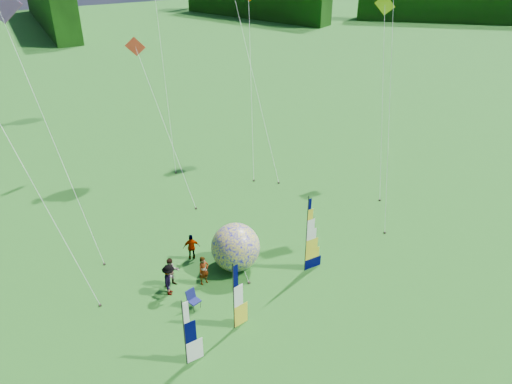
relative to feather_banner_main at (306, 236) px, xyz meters
name	(u,v)px	position (x,y,z in m)	size (l,w,h in m)	color
ground	(311,318)	(-1.78, -3.38, -2.33)	(220.00, 220.00, 0.00)	#235E16
treeline_ring	(315,252)	(-1.78, -3.38, 1.67)	(210.00, 210.00, 8.00)	#14490D
feather_banner_main	(306,236)	(0.00, 0.00, 0.00)	(1.27, 0.10, 4.67)	#000039
side_banner_left	(234,298)	(-5.48, -2.25, -0.47)	(1.03, 0.10, 3.73)	yellow
side_banner_far	(184,335)	(-8.32, -3.27, -0.57)	(1.04, 0.10, 3.53)	white
bol_inflatable	(236,247)	(-3.31, 2.10, -0.95)	(2.76, 2.76, 2.76)	#110EA4
spectator_a	(204,270)	(-5.46, 1.61, -1.47)	(0.63, 0.41, 1.72)	#66594C
spectator_b	(171,272)	(-7.06, 2.25, -1.46)	(0.84, 0.42, 1.74)	#66594C
spectator_c	(169,280)	(-7.39, 1.66, -1.42)	(1.17, 0.44, 1.82)	#66594C
spectator_d	(192,247)	(-5.22, 4.03, -1.51)	(0.96, 0.39, 1.64)	#66594C
camp_chair	(194,300)	(-6.67, 0.01, -1.81)	(0.61, 0.61, 1.05)	#101449
kite_whale	(241,14)	(4.05, 16.03, 8.97)	(3.41, 15.62, 22.61)	black
kite_rainbow_delta	(49,122)	(-11.09, 8.66, 5.65)	(6.47, 9.84, 15.97)	#EF3D5A
kite_parafoil	(392,79)	(8.50, 4.10, 6.56)	(7.50, 10.15, 17.78)	#AE122D
small_kite_red	(164,117)	(-3.30, 13.51, 3.00)	(3.24, 10.97, 10.66)	#F63926
small_kite_orange	(251,75)	(4.39, 15.14, 4.59)	(6.50, 10.82, 13.85)	#FF5200
small_kite_yellow	(383,92)	(11.23, 7.68, 4.31)	(6.97, 9.41, 13.28)	yellow
small_kite_pink	(8,133)	(-13.15, 5.98, 6.37)	(6.57, 9.30, 17.40)	#DF2465
small_kite_green	(158,22)	(-1.20, 19.70, 8.31)	(4.91, 11.90, 21.28)	green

